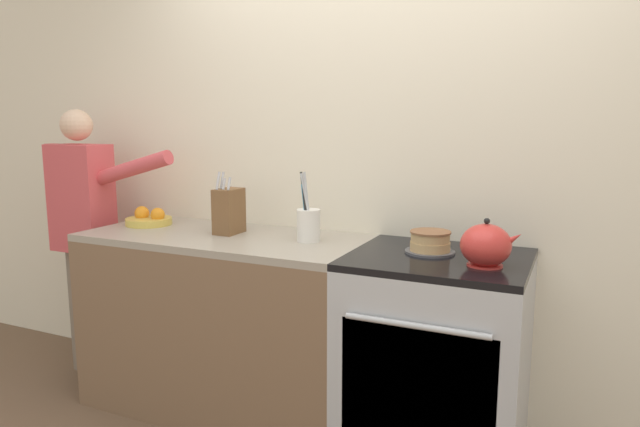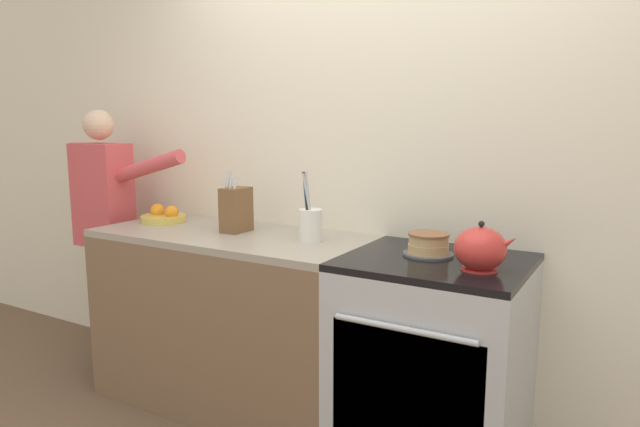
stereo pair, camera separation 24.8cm
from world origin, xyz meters
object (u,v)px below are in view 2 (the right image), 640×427
(tea_kettle, at_px, (481,249))
(utensil_crock, at_px, (310,224))
(knife_block, at_px, (236,209))
(fruit_bowl, at_px, (164,216))
(stove_range, at_px, (432,363))
(layer_cake, at_px, (428,245))
(person_baker, at_px, (105,216))

(tea_kettle, bearing_deg, utensil_crock, 171.60)
(knife_block, height_order, fruit_bowl, knife_block)
(knife_block, bearing_deg, fruit_bowl, 178.00)
(tea_kettle, distance_m, fruit_bowl, 1.83)
(knife_block, bearing_deg, stove_range, -2.14)
(layer_cake, bearing_deg, utensil_crock, -179.21)
(knife_block, bearing_deg, tea_kettle, -5.75)
(utensil_crock, distance_m, person_baker, 1.45)
(knife_block, height_order, person_baker, person_baker)
(layer_cake, distance_m, fruit_bowl, 1.57)
(utensil_crock, bearing_deg, person_baker, -179.71)
(tea_kettle, height_order, knife_block, knife_block)
(stove_range, relative_size, tea_kettle, 3.80)
(knife_block, bearing_deg, utensil_crock, -0.76)
(stove_range, xyz_separation_m, utensil_crock, (-0.63, 0.03, 0.54))
(stove_range, distance_m, knife_block, 1.23)
(stove_range, bearing_deg, utensil_crock, 176.87)
(tea_kettle, xyz_separation_m, utensil_crock, (-0.84, 0.12, 0.00))
(stove_range, distance_m, fruit_bowl, 1.69)
(layer_cake, relative_size, tea_kettle, 0.89)
(stove_range, xyz_separation_m, fruit_bowl, (-1.62, 0.06, 0.49))
(layer_cake, xyz_separation_m, tea_kettle, (0.26, -0.13, 0.04))
(utensil_crock, height_order, fruit_bowl, utensil_crock)
(layer_cake, bearing_deg, person_baker, -179.57)
(tea_kettle, xyz_separation_m, person_baker, (-2.28, 0.12, -0.08))
(tea_kettle, height_order, utensil_crock, utensil_crock)
(fruit_bowl, bearing_deg, person_baker, -175.98)
(stove_range, height_order, layer_cake, layer_cake)
(tea_kettle, xyz_separation_m, knife_block, (-1.29, 0.13, 0.03))
(tea_kettle, bearing_deg, fruit_bowl, 175.35)
(stove_range, relative_size, person_baker, 0.59)
(layer_cake, distance_m, knife_block, 1.04)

